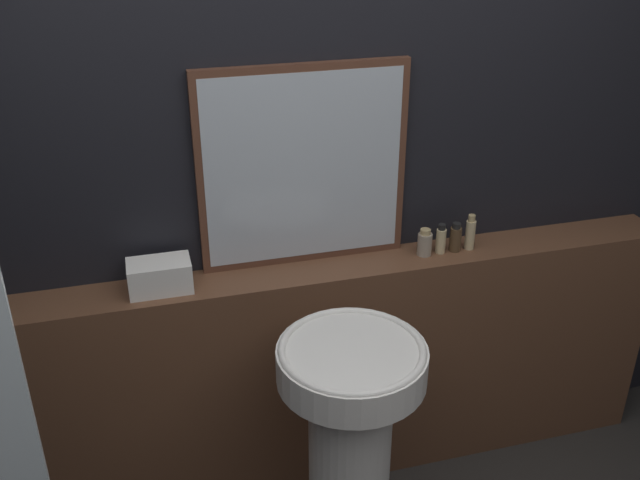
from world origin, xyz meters
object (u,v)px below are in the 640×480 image
object	(u,v)px
pedestal_sink	(350,442)
body_wash_bottle	(470,233)
shampoo_bottle	(425,243)
conditioner_bottle	(441,240)
lotion_bottle	(455,238)
mirror	(304,168)
towel_stack	(160,276)

from	to	relation	value
pedestal_sink	body_wash_bottle	world-z (taller)	body_wash_bottle
shampoo_bottle	conditioner_bottle	world-z (taller)	conditioner_bottle
lotion_bottle	mirror	bearing A→B (deg)	171.69
conditioner_bottle	lotion_bottle	xyz separation A→B (m)	(0.06, 0.00, -0.00)
lotion_bottle	towel_stack	bearing A→B (deg)	180.00
body_wash_bottle	pedestal_sink	bearing A→B (deg)	-142.41
mirror	body_wash_bottle	world-z (taller)	mirror
body_wash_bottle	lotion_bottle	bearing A→B (deg)	180.00
mirror	lotion_bottle	size ratio (longest dim) A/B	6.54
pedestal_sink	mirror	distance (m)	0.92
towel_stack	lotion_bottle	size ratio (longest dim) A/B	1.86
pedestal_sink	mirror	size ratio (longest dim) A/B	1.28
mirror	conditioner_bottle	xyz separation A→B (m)	(0.50, -0.08, -0.30)
shampoo_bottle	pedestal_sink	bearing A→B (deg)	-132.36
conditioner_bottle	body_wash_bottle	xyz separation A→B (m)	(0.12, 0.00, 0.01)
conditioner_bottle	lotion_bottle	world-z (taller)	conditioner_bottle
shampoo_bottle	body_wash_bottle	world-z (taller)	body_wash_bottle
pedestal_sink	shampoo_bottle	world-z (taller)	shampoo_bottle
body_wash_bottle	shampoo_bottle	bearing A→B (deg)	180.00
towel_stack	lotion_bottle	world-z (taller)	lotion_bottle
pedestal_sink	body_wash_bottle	bearing A→B (deg)	37.59
lotion_bottle	body_wash_bottle	size ratio (longest dim) A/B	0.81
pedestal_sink	conditioner_bottle	bearing A→B (deg)	43.66
pedestal_sink	mirror	xyz separation A→B (m)	(-0.01, 0.55, 0.74)
body_wash_bottle	mirror	bearing A→B (deg)	172.47
pedestal_sink	mirror	bearing A→B (deg)	90.88
mirror	lotion_bottle	xyz separation A→B (m)	(0.55, -0.08, -0.30)
pedestal_sink	body_wash_bottle	distance (m)	0.88
mirror	towel_stack	bearing A→B (deg)	-171.11
body_wash_bottle	conditioner_bottle	bearing A→B (deg)	-180.00
pedestal_sink	conditioner_bottle	size ratio (longest dim) A/B	8.15
towel_stack	conditioner_bottle	distance (m)	1.01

